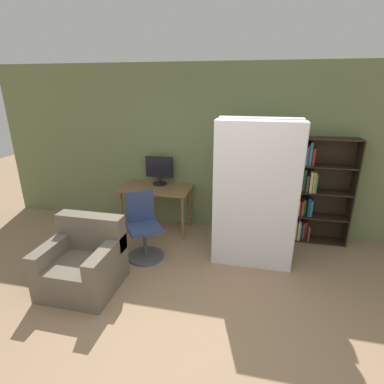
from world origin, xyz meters
name	(u,v)px	position (x,y,z in m)	size (l,w,h in m)	color
ground_plane	(183,348)	(0.00, 0.00, 0.00)	(16.00, 16.00, 0.00)	#937556
wall_back	(223,151)	(0.00, 2.69, 1.35)	(8.00, 0.06, 2.70)	#6B7A4C
desk	(156,194)	(-1.05, 2.33, 0.65)	(1.16, 0.65, 0.76)	brown
monitor	(159,170)	(-1.04, 2.51, 1.02)	(0.48, 0.25, 0.48)	black
office_chair	(144,232)	(-0.95, 1.48, 0.39)	(0.61, 0.61, 0.95)	#4C4C51
bookshelf	(315,193)	(1.46, 2.53, 0.79)	(0.84, 0.31, 1.65)	#2D2319
mattress_near	(255,198)	(0.57, 1.56, 0.99)	(1.07, 0.25, 1.98)	silver
mattress_far	(256,190)	(0.57, 1.90, 0.99)	(1.07, 0.25, 1.98)	silver
armchair	(84,262)	(-1.42, 0.67, 0.32)	(0.85, 0.80, 0.85)	#665B4C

